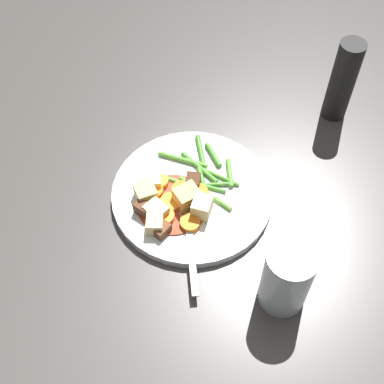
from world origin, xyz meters
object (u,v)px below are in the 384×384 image
potato_chunk_2 (202,207)px  potato_chunk_3 (152,222)px  carrot_slice_2 (164,208)px  water_glass (287,278)px  carrot_slice_1 (166,218)px  carrot_slice_6 (197,194)px  carrot_slice_4 (160,182)px  potato_chunk_4 (151,181)px  meat_chunk_3 (194,204)px  dinner_plate (192,195)px  meat_chunk_0 (193,182)px  carrot_slice_0 (182,190)px  pepper_mill (343,81)px  fork (190,238)px  potato_chunk_1 (156,211)px  potato_chunk_0 (146,193)px  carrot_slice_3 (171,202)px  carrot_slice_7 (153,191)px  potato_chunk_5 (187,197)px  meat_chunk_1 (161,229)px  carrot_slice_5 (190,223)px  meat_chunk_2 (143,209)px

potato_chunk_2 → potato_chunk_3: (0.07, -0.04, -0.00)m
carrot_slice_2 → potato_chunk_2: potato_chunk_2 is taller
carrot_slice_2 → water_glass: 0.22m
carrot_slice_1 → carrot_slice_6: carrot_slice_1 is taller
carrot_slice_4 → potato_chunk_4: 0.02m
potato_chunk_2 → meat_chunk_3: bearing=-89.9°
dinner_plate → carrot_slice_2: 0.06m
potato_chunk_2 → meat_chunk_0: size_ratio=1.31×
carrot_slice_0 → pepper_mill: (-0.32, 0.09, 0.06)m
potato_chunk_3 → fork: potato_chunk_3 is taller
potato_chunk_1 → potato_chunk_0: bearing=-111.9°
carrot_slice_1 → meat_chunk_3: 0.05m
potato_chunk_4 → carrot_slice_3: bearing=81.1°
carrot_slice_3 → carrot_slice_7: size_ratio=1.08×
potato_chunk_5 → meat_chunk_1: size_ratio=1.40×
carrot_slice_6 → carrot_slice_2: bearing=-23.0°
carrot_slice_5 → potato_chunk_2: 0.03m
carrot_slice_2 → potato_chunk_0: potato_chunk_0 is taller
carrot_slice_6 → meat_chunk_0: 0.02m
carrot_slice_7 → potato_chunk_3: bearing=41.0°
potato_chunk_0 → meat_chunk_1: potato_chunk_0 is taller
dinner_plate → meat_chunk_1: (0.09, 0.01, 0.02)m
meat_chunk_2 → carrot_slice_7: bearing=-162.0°
meat_chunk_2 → meat_chunk_3: 0.08m
potato_chunk_1 → potato_chunk_4: size_ratio=0.97×
carrot_slice_1 → carrot_slice_3: size_ratio=0.90×
meat_chunk_1 → pepper_mill: pepper_mill is taller
dinner_plate → carrot_slice_7: (0.04, -0.04, 0.01)m
potato_chunk_5 → meat_chunk_3: potato_chunk_5 is taller
carrot_slice_2 → potato_chunk_1: (0.02, -0.00, 0.01)m
carrot_slice_5 → carrot_slice_0: bearing=-127.6°
potato_chunk_1 → meat_chunk_2: potato_chunk_1 is taller
potato_chunk_2 → carrot_slice_1: bearing=-37.1°
carrot_slice_2 → potato_chunk_0: bearing=-86.2°
carrot_slice_6 → potato_chunk_4: potato_chunk_4 is taller
carrot_slice_6 → meat_chunk_0: size_ratio=1.45×
potato_chunk_5 → carrot_slice_2: bearing=-29.6°
potato_chunk_5 → carrot_slice_7: bearing=-67.9°
potato_chunk_1 → potato_chunk_4: potato_chunk_1 is taller
carrot_slice_1 → potato_chunk_1: 0.02m
potato_chunk_5 → carrot_slice_5: bearing=46.3°
carrot_slice_0 → potato_chunk_1: size_ratio=1.02×
potato_chunk_3 → potato_chunk_4: same height
potato_chunk_3 → potato_chunk_1: bearing=-154.8°
potato_chunk_0 → carrot_slice_3: bearing=114.1°
potato_chunk_3 → pepper_mill: bearing=168.3°
carrot_slice_7 → meat_chunk_0: size_ratio=1.28×
potato_chunk_1 → carrot_slice_0: bearing=178.6°
carrot_slice_5 → potato_chunk_5: (-0.03, -0.03, 0.01)m
potato_chunk_0 → potato_chunk_4: (-0.02, -0.01, -0.00)m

